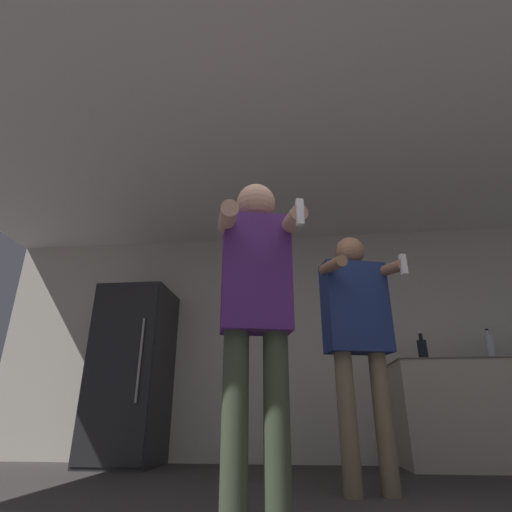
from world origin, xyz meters
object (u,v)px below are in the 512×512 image
at_px(bottle_tall_gin, 490,346).
at_px(person_man_side, 357,325).
at_px(person_woman_foreground, 256,303).
at_px(bottle_clear_vodka, 422,349).
at_px(refrigerator, 132,373).

relative_size(bottle_tall_gin, person_man_side, 0.18).
bearing_deg(person_woman_foreground, bottle_clear_vodka, 55.85).
xyz_separation_m(refrigerator, person_woman_foreground, (1.55, -2.16, 0.14)).
bearing_deg(refrigerator, bottle_clear_vodka, -0.24).
height_order(refrigerator, person_man_side, refrigerator).
bearing_deg(bottle_tall_gin, person_man_side, -137.50).
height_order(bottle_tall_gin, bottle_clear_vodka, bottle_tall_gin).
xyz_separation_m(bottle_clear_vodka, person_man_side, (-0.82, -1.35, -0.03)).
bearing_deg(person_man_side, bottle_clear_vodka, 58.71).
xyz_separation_m(bottle_tall_gin, person_man_side, (-1.47, -1.35, -0.04)).
relative_size(refrigerator, bottle_tall_gin, 5.81).
bearing_deg(bottle_clear_vodka, person_man_side, -121.29).
bearing_deg(bottle_tall_gin, person_woman_foreground, -134.48).
xyz_separation_m(refrigerator, bottle_clear_vodka, (3.00, -0.01, 0.20)).
distance_m(person_woman_foreground, person_man_side, 1.02).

